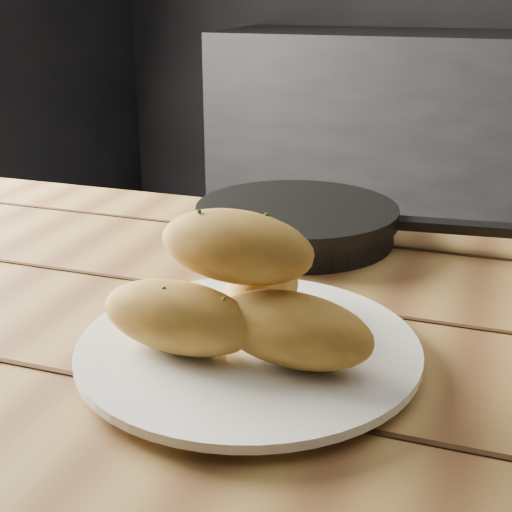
{
  "coord_description": "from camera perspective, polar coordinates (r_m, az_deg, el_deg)",
  "views": [
    {
      "loc": [
        -0.35,
        -1.03,
        1.06
      ],
      "look_at": [
        -0.54,
        -0.5,
        0.84
      ],
      "focal_mm": 50.0,
      "sensor_mm": 36.0,
      "label": 1
    }
  ],
  "objects": [
    {
      "name": "plate",
      "position": [
        0.62,
        -0.61,
        -7.57
      ],
      "size": [
        0.3,
        0.3,
        0.02
      ],
      "color": "white",
      "rests_on": "table"
    },
    {
      "name": "table",
      "position": [
        0.71,
        -1.11,
        -13.92
      ],
      "size": [
        1.58,
        0.86,
        0.75
      ],
      "color": "olive",
      "rests_on": "ground"
    },
    {
      "name": "bread_rolls",
      "position": [
        0.6,
        -1.17,
        -3.13
      ],
      "size": [
        0.24,
        0.19,
        0.12
      ],
      "color": "gold",
      "rests_on": "plate"
    },
    {
      "name": "skillet",
      "position": [
        0.91,
        3.42,
        2.73
      ],
      "size": [
        0.39,
        0.26,
        0.05
      ],
      "color": "black",
      "rests_on": "table"
    }
  ]
}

